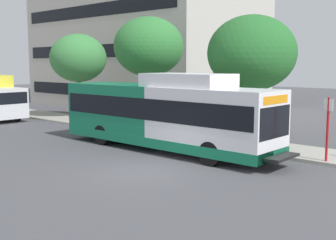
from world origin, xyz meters
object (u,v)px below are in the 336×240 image
bus_stop_sign_pole (328,124)px  street_tree_near_stop (252,53)px  street_tree_mid_block (149,47)px  street_tree_far_block (78,58)px  transit_bus (165,114)px

bus_stop_sign_pole → street_tree_near_stop: 6.21m
street_tree_mid_block → street_tree_far_block: street_tree_mid_block is taller
transit_bus → street_tree_far_block: size_ratio=2.01×
transit_bus → street_tree_mid_block: (4.37, 5.34, 3.42)m
street_tree_near_stop → street_tree_far_block: bearing=91.0°
bus_stop_sign_pole → street_tree_mid_block: street_tree_mid_block is taller
bus_stop_sign_pole → street_tree_far_block: (2.01, 19.28, 2.84)m
transit_bus → bus_stop_sign_pole: bearing=-72.1°
bus_stop_sign_pole → street_tree_near_stop: street_tree_near_stop is taller
transit_bus → street_tree_mid_block: size_ratio=1.79×
street_tree_far_block → street_tree_near_stop: bearing=-89.0°
bus_stop_sign_pole → street_tree_mid_block: size_ratio=0.38×
bus_stop_sign_pole → street_tree_mid_block: bearing=80.0°
bus_stop_sign_pole → street_tree_near_stop: (2.27, 4.96, 2.96)m
transit_bus → street_tree_near_stop: size_ratio=1.91×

